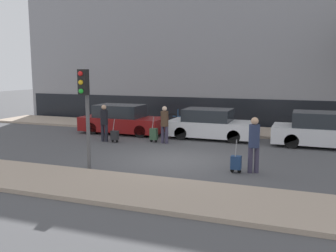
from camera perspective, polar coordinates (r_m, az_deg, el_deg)
name	(u,v)px	position (r m, az deg, el deg)	size (l,w,h in m)	color
ground_plane	(175,160)	(13.58, 1.06, -5.23)	(80.00, 80.00, 0.00)	#4C4C4F
sidewalk_near	(128,189)	(10.23, -6.05, -9.54)	(28.00, 2.50, 0.12)	tan
sidewalk_far	(218,130)	(20.18, 7.69, -0.60)	(28.00, 3.00, 0.12)	tan
building_facade	(233,20)	(23.36, 9.88, 15.66)	(28.00, 2.29, 12.41)	gray
parked_car_0	(122,120)	(19.35, -7.02, 0.89)	(4.34, 1.79, 1.47)	maroon
parked_car_1	(210,125)	(17.86, 6.46, 0.19)	(4.00, 1.84, 1.41)	silver
parked_car_2	(326,131)	(17.16, 22.89, -0.69)	(4.43, 1.87, 1.47)	silver
pedestrian_left	(104,121)	(17.20, -9.70, 0.79)	(0.35, 0.34, 1.68)	#23232D
trolley_left	(115,135)	(16.99, -8.12, -1.42)	(0.34, 0.29, 1.07)	#262628
pedestrian_center	(165,122)	(16.51, -0.53, 0.55)	(0.35, 0.34, 1.66)	#383347
trolley_center	(154,134)	(16.86, -2.19, -1.23)	(0.34, 0.29, 1.17)	#335138
pedestrian_right	(254,141)	(12.03, 12.98, -2.29)	(0.34, 0.34, 1.78)	#383347
trolley_right	(236,163)	(12.06, 10.32, -5.51)	(0.34, 0.29, 1.08)	navy
traffic_light	(85,99)	(12.05, -12.52, 4.07)	(0.28, 0.47, 3.25)	#515154
parked_bicycle	(181,120)	(20.78, 2.01, 0.94)	(1.77, 0.06, 0.96)	black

